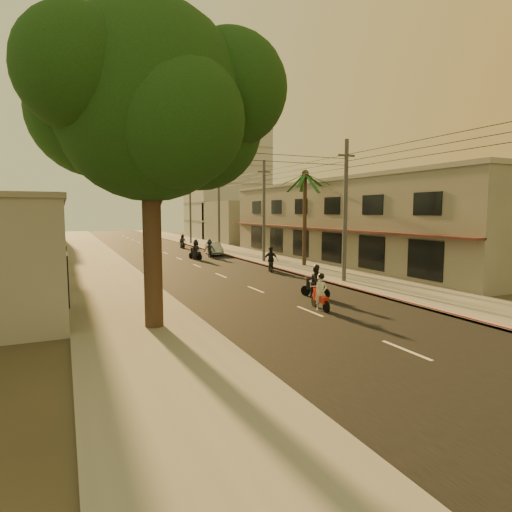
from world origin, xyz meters
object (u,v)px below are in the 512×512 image
Objects in this scene: scooter_mid_b at (271,260)px; scooter_far_b at (210,249)px; scooter_far_c at (183,242)px; scooter_red at (321,294)px; broadleaf_tree at (159,105)px; palm_tree at (305,179)px; scooter_mid_a at (316,282)px; scooter_far_a at (196,250)px; parked_car at (214,249)px.

scooter_mid_b is 11.43m from scooter_far_b.
scooter_mid_b is at bearing -87.90° from scooter_far_c.
scooter_red is 23.98m from scooter_far_b.
broadleaf_tree is at bearing -105.90° from scooter_far_c.
scooter_red is at bearing -117.89° from palm_tree.
scooter_mid_a is at bearing -79.96° from scooter_far_b.
palm_tree reaches higher than scooter_far_b.
palm_tree is at bearing 38.25° from scooter_mid_a.
scooter_far_a reaches higher than scooter_far_c.
scooter_far_b is at bearing -109.66° from parked_car.
parked_car is (-3.80, 12.02, -6.49)m from palm_tree.
palm_tree is 12.65m from scooter_far_a.
palm_tree is at bearing -63.53° from parked_car.
scooter_far_a is at bearing 68.09° from scooter_mid_a.
scooter_mid_a is at bearing 68.39° from scooter_red.
scooter_mid_b is (3.58, 12.48, 0.11)m from scooter_red.
scooter_far_a is (0.66, 22.63, 0.11)m from scooter_red.
parked_car is at bearing -84.65° from scooter_far_c.
scooter_far_b is at bearing 90.81° from scooter_red.
scooter_far_a is at bearing 70.70° from broadleaf_tree.
scooter_far_b reaches higher than scooter_far_c.
scooter_mid_b reaches higher than scooter_far_b.
scooter_red is at bearing -81.64° from scooter_mid_b.
parked_car is at bearing 88.80° from scooter_red.
scooter_red is 0.92× the size of scooter_far_a.
scooter_red is 0.96× the size of scooter_far_b.
scooter_mid_b reaches higher than parked_car.
scooter_red is 26.19m from parked_car.
broadleaf_tree is 20.18m from palm_tree.
broadleaf_tree reaches higher than scooter_red.
scooter_far_b is (1.77, 1.23, -0.03)m from scooter_far_a.
scooter_mid_b is 1.04× the size of scooter_far_b.
scooter_far_b is (9.67, 23.79, -7.64)m from broadleaf_tree.
scooter_mid_a is at bearing -109.08° from scooter_far_a.
palm_tree is at bearing -50.65° from scooter_far_b.
parked_car is (3.57, 25.95, -0.10)m from scooter_red.
scooter_mid_a is 32.75m from scooter_far_c.
palm_tree is 4.50× the size of scooter_far_c.
scooter_far_b reaches higher than scooter_mid_a.
scooter_far_a is (-6.71, 8.70, -6.28)m from palm_tree.
scooter_far_a is 0.46× the size of parked_car.
scooter_far_c is at bearing 104.45° from parked_car.
scooter_mid_a is 21.33m from scooter_far_b.
scooter_far_b is 1.01× the size of scooter_far_c.
scooter_mid_a is 0.92× the size of scooter_mid_b.
scooter_far_a is 1.05× the size of scooter_far_b.
scooter_mid_a is at bearing -86.46° from parked_car.
scooter_far_c is at bearing 92.31° from scooter_red.
palm_tree is 22.76m from scooter_far_c.
scooter_far_a is at bearing -122.29° from parked_car.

